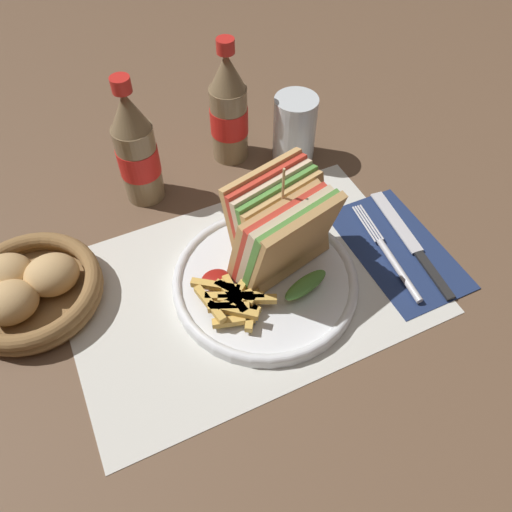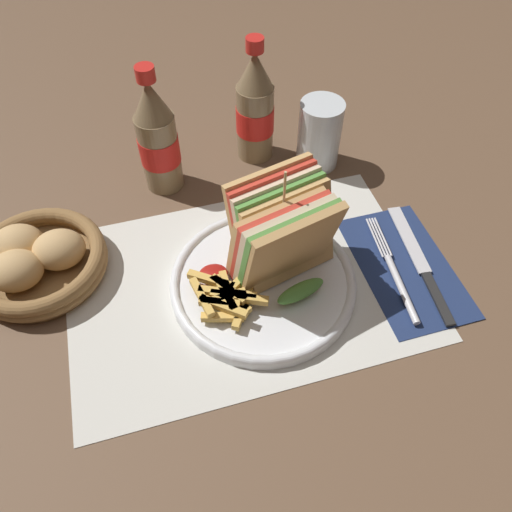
% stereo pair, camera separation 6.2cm
% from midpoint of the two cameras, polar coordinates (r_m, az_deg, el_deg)
% --- Properties ---
extents(ground_plane, '(4.00, 4.00, 0.00)m').
position_cam_midpoint_polar(ground_plane, '(0.64, 3.74, -4.15)').
color(ground_plane, brown).
extents(placemat, '(0.45, 0.30, 0.00)m').
position_cam_midpoint_polar(placemat, '(0.64, 1.61, -3.34)').
color(placemat, silver).
rests_on(placemat, ground_plane).
extents(plate_main, '(0.24, 0.24, 0.02)m').
position_cam_midpoint_polar(plate_main, '(0.63, 3.31, -3.21)').
color(plate_main, white).
rests_on(plate_main, ground_plane).
extents(club_sandwich, '(0.14, 0.14, 0.16)m').
position_cam_midpoint_polar(club_sandwich, '(0.60, 5.99, 2.32)').
color(club_sandwich, tan).
rests_on(club_sandwich, plate_main).
extents(fries_pile, '(0.09, 0.09, 0.02)m').
position_cam_midpoint_polar(fries_pile, '(0.60, -0.47, -4.88)').
color(fries_pile, gold).
rests_on(fries_pile, plate_main).
extents(ketchup_blob, '(0.04, 0.03, 0.01)m').
position_cam_midpoint_polar(ketchup_blob, '(0.62, -2.09, -2.29)').
color(ketchup_blob, maroon).
rests_on(ketchup_blob, plate_main).
extents(napkin, '(0.12, 0.20, 0.00)m').
position_cam_midpoint_polar(napkin, '(0.70, 19.14, -1.29)').
color(napkin, navy).
rests_on(napkin, ground_plane).
extents(fork, '(0.03, 0.17, 0.01)m').
position_cam_midpoint_polar(fork, '(0.67, 18.34, -2.47)').
color(fork, silver).
rests_on(fork, napkin).
extents(knife, '(0.04, 0.20, 0.00)m').
position_cam_midpoint_polar(knife, '(0.70, 20.71, -0.87)').
color(knife, black).
rests_on(knife, napkin).
extents(coke_bottle_near, '(0.06, 0.06, 0.19)m').
position_cam_midpoint_polar(coke_bottle_near, '(0.72, -8.74, 12.94)').
color(coke_bottle_near, '#7A6647').
rests_on(coke_bottle_near, ground_plane).
extents(coke_bottle_far, '(0.06, 0.06, 0.19)m').
position_cam_midpoint_polar(coke_bottle_far, '(0.77, 2.28, 16.31)').
color(coke_bottle_far, '#7A6647').
rests_on(coke_bottle_far, ground_plane).
extents(glass_near, '(0.07, 0.07, 0.11)m').
position_cam_midpoint_polar(glass_near, '(0.78, 9.58, 13.43)').
color(glass_near, silver).
rests_on(glass_near, ground_plane).
extents(bread_basket, '(0.17, 0.17, 0.06)m').
position_cam_midpoint_polar(bread_basket, '(0.68, -21.43, -0.67)').
color(bread_basket, olive).
rests_on(bread_basket, ground_plane).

